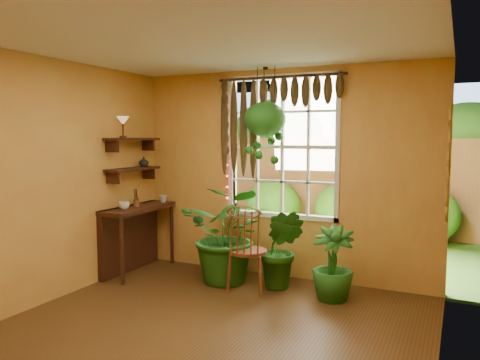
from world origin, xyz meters
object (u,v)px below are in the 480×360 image
Objects in this scene: potted_plant_left at (229,234)px; hanging_basket at (265,124)px; counter_ledge at (132,231)px; windsor_chair at (248,262)px; potted_plant_mid at (281,249)px.

hanging_basket is at bearing 44.46° from potted_plant_left.
counter_ledge is 1.78m from windsor_chair.
hanging_basket reaches higher than windsor_chair.
potted_plant_mid is 1.56m from hanging_basket.
potted_plant_left is 0.69m from potted_plant_mid.
potted_plant_left is at bearing 4.37° from counter_ledge.
hanging_basket reaches higher than counter_ledge.
potted_plant_mid is (2.09, 0.17, -0.07)m from counter_ledge.
counter_ledge is at bearing -175.63° from potted_plant_left.
potted_plant_left is (-0.35, 0.19, 0.27)m from windsor_chair.
windsor_chair is 1.72m from hanging_basket.
potted_plant_mid is at bearing 4.61° from counter_ledge.
counter_ledge is 1.24× the size of potted_plant_mid.
potted_plant_left is 1.27× the size of potted_plant_mid.
potted_plant_mid is at bearing 26.91° from windsor_chair.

